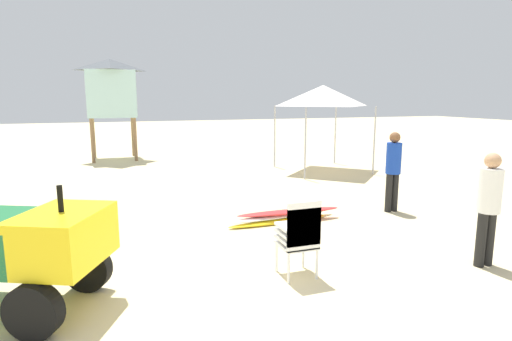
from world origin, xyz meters
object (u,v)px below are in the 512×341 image
stacked_plastic_chairs (300,233)px  lifeguard_near_center (489,202)px  lifeguard_near_left (393,166)px  popup_canopy (323,96)px  lifeguard_tower (111,88)px  surfboard_pile (284,216)px

stacked_plastic_chairs → lifeguard_near_center: size_ratio=0.66×
stacked_plastic_chairs → lifeguard_near_left: bearing=35.8°
popup_canopy → lifeguard_tower: (-6.57, 5.14, 0.31)m
stacked_plastic_chairs → surfboard_pile: bearing=71.1°
stacked_plastic_chairs → popup_canopy: popup_canopy is taller
stacked_plastic_chairs → lifeguard_near_left: size_ratio=0.64×
lifeguard_near_left → lifeguard_near_center: (-0.60, -2.94, -0.03)m
stacked_plastic_chairs → surfboard_pile: 2.68m
stacked_plastic_chairs → lifeguard_near_left: (3.35, 2.42, 0.35)m
surfboard_pile → popup_canopy: (3.56, 5.06, 2.38)m
lifeguard_tower → lifeguard_near_left: bearing=-61.7°
stacked_plastic_chairs → lifeguard_tower: lifeguard_tower is taller
lifeguard_near_center → lifeguard_tower: (-4.91, 13.20, 1.85)m
surfboard_pile → lifeguard_near_left: bearing=-1.5°
lifeguard_near_left → lifeguard_tower: lifeguard_tower is taller
lifeguard_near_center → popup_canopy: popup_canopy is taller
stacked_plastic_chairs → popup_canopy: (4.41, 7.55, 1.85)m
stacked_plastic_chairs → lifeguard_near_left: 4.15m
lifeguard_near_center → lifeguard_near_left: bearing=78.4°
lifeguard_near_left → lifeguard_near_center: 3.00m
stacked_plastic_chairs → popup_canopy: bearing=59.7°
surfboard_pile → popup_canopy: size_ratio=0.84×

